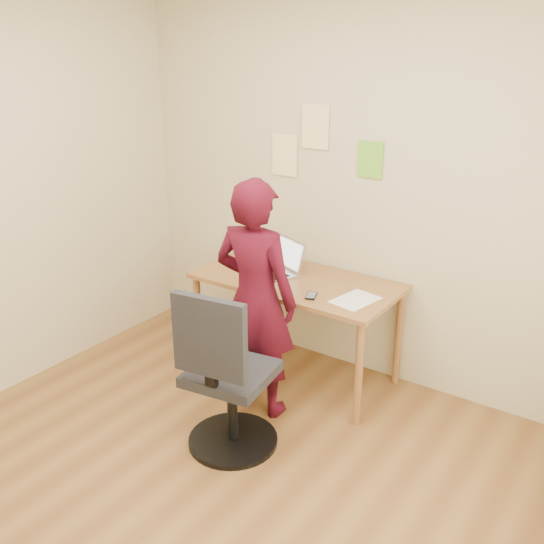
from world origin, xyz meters
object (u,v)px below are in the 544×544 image
Objects in this scene: desk at (296,291)px; office_chair at (226,384)px; laptop at (279,265)px; phone at (311,296)px; person at (256,299)px.

office_chair reaches higher than desk.
laptop is 3.00× the size of phone.
person is at bearing -47.95° from laptop.
desk is 0.99m from office_chair.
laptop is 0.57m from person.
person is (-0.23, -0.30, 0.02)m from phone.
laptop is at bearing 130.84° from phone.
person reaches higher than phone.
person reaches higher than desk.
office_chair is at bearing -81.93° from desk.
laptop is 0.26× the size of person.
office_chair is (-0.10, -0.76, -0.30)m from phone.
laptop is at bearing 98.86° from office_chair.
desk is 0.32m from phone.
phone is 0.13× the size of office_chair.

